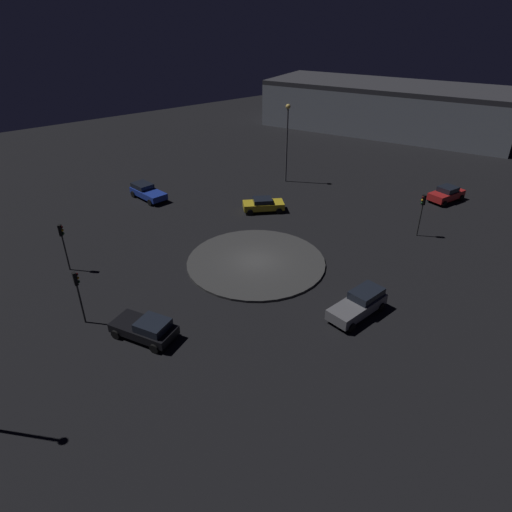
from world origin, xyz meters
TOP-DOWN VIEW (x-y plane):
  - ground_plane at (0.00, 0.00)m, footprint 116.11×116.11m
  - roundabout_island at (0.00, 0.00)m, footprint 11.19×11.19m
  - car_red at (-23.87, 2.19)m, footprint 4.18×2.26m
  - car_black at (11.09, 3.07)m, footprint 3.52×4.54m
  - car_grey at (-1.33, 9.60)m, footprint 4.66×2.20m
  - car_yellow at (-6.87, -7.65)m, footprint 4.38×3.58m
  - car_blue at (0.87, -17.91)m, footprint 2.53×4.72m
  - traffic_light_west at (-14.46, 5.13)m, footprint 0.39×0.36m
  - traffic_light_southeast at (12.28, -8.18)m, footprint 0.40×0.37m
  - traffic_light_east at (13.62, -0.84)m, footprint 0.36×0.31m
  - streetlamp_southwest at (-14.33, -12.73)m, footprint 0.54×0.54m
  - store_building at (-43.14, -21.07)m, footprint 27.58×40.65m

SIDE VIEW (x-z plane):
  - ground_plane at x=0.00m, z-range 0.00..0.00m
  - roundabout_island at x=0.00m, z-range 0.00..0.19m
  - car_yellow at x=-6.87m, z-range 0.03..1.40m
  - car_black at x=11.09m, z-range 0.01..1.45m
  - car_blue at x=0.87m, z-range 0.04..1.51m
  - car_red at x=-23.87m, z-range 0.01..1.57m
  - car_grey at x=-1.33m, z-range 0.02..1.61m
  - traffic_light_east at x=13.62m, z-range 0.83..4.69m
  - traffic_light_west at x=-14.46m, z-range 0.84..4.76m
  - traffic_light_southeast at x=12.28m, z-range 0.84..4.77m
  - store_building at x=-43.14m, z-range 0.00..7.25m
  - streetlamp_southwest at x=-14.33m, z-range 1.39..10.21m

